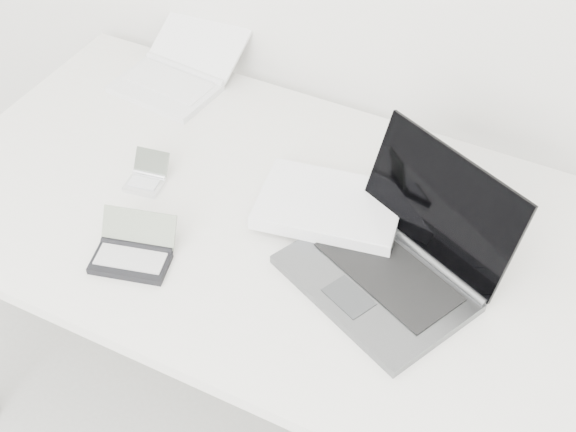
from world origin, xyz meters
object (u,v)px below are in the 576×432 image
at_px(laptop_large, 366,236).
at_px(desk, 310,246).
at_px(netbook_open_white, 176,75).
at_px(palmtop_charcoal, 133,253).

bearing_deg(laptop_large, desk, -155.42).
distance_m(laptop_large, netbook_open_white, 0.69).
xyz_separation_m(desk, netbook_open_white, (-0.51, 0.30, 0.07)).
bearing_deg(laptop_large, palmtop_charcoal, -125.40).
height_order(desk, netbook_open_white, netbook_open_white).
xyz_separation_m(desk, palmtop_charcoal, (-0.27, -0.22, 0.06)).
bearing_deg(palmtop_charcoal, laptop_large, 15.42).
relative_size(netbook_open_white, palmtop_charcoal, 1.78).
xyz_separation_m(laptop_large, netbook_open_white, (-0.62, 0.30, -0.01)).
xyz_separation_m(laptop_large, palmtop_charcoal, (-0.38, -0.22, -0.02)).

